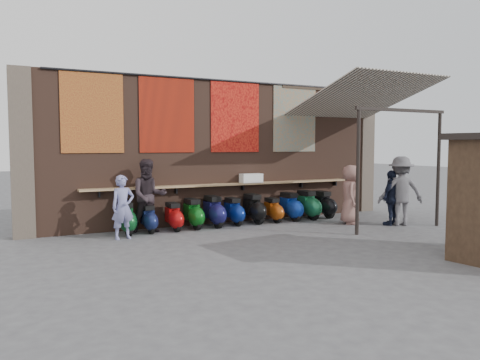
# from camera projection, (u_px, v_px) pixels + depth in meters

# --- Properties ---
(ground) EXTENTS (70.00, 70.00, 0.00)m
(ground) POSITION_uv_depth(u_px,v_px,m) (271.00, 238.00, 11.06)
(ground) COLOR #474749
(ground) RESTS_ON ground
(brick_wall) EXTENTS (10.00, 0.40, 4.00)m
(brick_wall) POSITION_uv_depth(u_px,v_px,m) (223.00, 152.00, 13.31)
(brick_wall) COLOR brown
(brick_wall) RESTS_ON ground
(pier_left) EXTENTS (0.50, 0.50, 4.00)m
(pier_left) POSITION_uv_depth(u_px,v_px,m) (21.00, 153.00, 10.97)
(pier_left) COLOR #4C4238
(pier_left) RESTS_ON ground
(pier_right) EXTENTS (0.50, 0.50, 4.00)m
(pier_right) POSITION_uv_depth(u_px,v_px,m) (363.00, 151.00, 15.66)
(pier_right) COLOR #4C4238
(pier_right) RESTS_ON ground
(eating_counter) EXTENTS (8.00, 0.32, 0.05)m
(eating_counter) POSITION_uv_depth(u_px,v_px,m) (228.00, 184.00, 13.05)
(eating_counter) COLOR #9E7A51
(eating_counter) RESTS_ON brick_wall
(shelf_box) EXTENTS (0.63, 0.29, 0.26)m
(shelf_box) POSITION_uv_depth(u_px,v_px,m) (251.00, 178.00, 13.33)
(shelf_box) COLOR white
(shelf_box) RESTS_ON eating_counter
(tapestry_redgold) EXTENTS (1.50, 0.02, 2.00)m
(tapestry_redgold) POSITION_uv_depth(u_px,v_px,m) (92.00, 112.00, 11.42)
(tapestry_redgold) COLOR maroon
(tapestry_redgold) RESTS_ON brick_wall
(tapestry_sun) EXTENTS (1.50, 0.02, 2.00)m
(tapestry_sun) POSITION_uv_depth(u_px,v_px,m) (167.00, 114.00, 12.28)
(tapestry_sun) COLOR red
(tapestry_sun) RESTS_ON brick_wall
(tapestry_orange) EXTENTS (1.50, 0.02, 2.00)m
(tapestry_orange) POSITION_uv_depth(u_px,v_px,m) (235.00, 117.00, 13.18)
(tapestry_orange) COLOR red
(tapestry_orange) RESTS_ON brick_wall
(tapestry_multi) EXTENTS (1.50, 0.02, 2.00)m
(tapestry_multi) POSITION_uv_depth(u_px,v_px,m) (295.00, 118.00, 14.08)
(tapestry_multi) COLOR teal
(tapestry_multi) RESTS_ON brick_wall
(hang_rail) EXTENTS (9.50, 0.06, 0.06)m
(hang_rail) POSITION_uv_depth(u_px,v_px,m) (226.00, 81.00, 12.96)
(hang_rail) COLOR black
(hang_rail) RESTS_ON brick_wall
(scooter_stool_0) EXTENTS (0.38, 0.84, 0.80)m
(scooter_stool_0) POSITION_uv_depth(u_px,v_px,m) (126.00, 218.00, 11.48)
(scooter_stool_0) COLOR #0F4D21
(scooter_stool_0) RESTS_ON ground
(scooter_stool_1) EXTENTS (0.32, 0.72, 0.69)m
(scooter_stool_1) POSITION_uv_depth(u_px,v_px,m) (149.00, 219.00, 11.75)
(scooter_stool_1) COLOR #141E4D
(scooter_stool_1) RESTS_ON ground
(scooter_stool_2) EXTENTS (0.34, 0.75, 0.71)m
(scooter_stool_2) POSITION_uv_depth(u_px,v_px,m) (174.00, 217.00, 12.00)
(scooter_stool_2) COLOR #B30D0D
(scooter_stool_2) RESTS_ON ground
(scooter_stool_3) EXTENTS (0.37, 0.82, 0.78)m
(scooter_stool_3) POSITION_uv_depth(u_px,v_px,m) (193.00, 214.00, 12.29)
(scooter_stool_3) COLOR #0D5B16
(scooter_stool_3) RESTS_ON ground
(scooter_stool_4) EXTENTS (0.39, 0.87, 0.82)m
(scooter_stool_4) POSITION_uv_depth(u_px,v_px,m) (214.00, 212.00, 12.56)
(scooter_stool_4) COLOR #16164F
(scooter_stool_4) RESTS_ON ground
(scooter_stool_5) EXTENTS (0.35, 0.78, 0.74)m
(scooter_stool_5) POSITION_uv_depth(u_px,v_px,m) (234.00, 211.00, 12.86)
(scooter_stool_5) COLOR navy
(scooter_stool_5) RESTS_ON ground
(scooter_stool_6) EXTENTS (0.38, 0.85, 0.81)m
(scooter_stool_6) POSITION_uv_depth(u_px,v_px,m) (254.00, 209.00, 13.14)
(scooter_stool_6) COLOR black
(scooter_stool_6) RESTS_ON ground
(scooter_stool_7) EXTENTS (0.32, 0.72, 0.68)m
(scooter_stool_7) POSITION_uv_depth(u_px,v_px,m) (273.00, 210.00, 13.35)
(scooter_stool_7) COLOR #9C400E
(scooter_stool_7) RESTS_ON ground
(scooter_stool_8) EXTENTS (0.38, 0.85, 0.81)m
(scooter_stool_8) POSITION_uv_depth(u_px,v_px,m) (290.00, 207.00, 13.63)
(scooter_stool_8) COLOR navy
(scooter_stool_8) RESTS_ON ground
(scooter_stool_9) EXTENTS (0.40, 0.88, 0.84)m
(scooter_stool_9) POSITION_uv_depth(u_px,v_px,m) (308.00, 205.00, 13.92)
(scooter_stool_9) COLOR #1A683E
(scooter_stool_9) RESTS_ON ground
(scooter_stool_10) EXTENTS (0.38, 0.83, 0.79)m
(scooter_stool_10) POSITION_uv_depth(u_px,v_px,m) (324.00, 204.00, 14.20)
(scooter_stool_10) COLOR black
(scooter_stool_10) RESTS_ON ground
(diner_left) EXTENTS (0.59, 0.44, 1.50)m
(diner_left) POSITION_uv_depth(u_px,v_px,m) (123.00, 207.00, 10.89)
(diner_left) COLOR #7D80B6
(diner_left) RESTS_ON ground
(diner_right) EXTENTS (0.96, 0.78, 1.85)m
(diner_right) POSITION_uv_depth(u_px,v_px,m) (149.00, 196.00, 11.70)
(diner_right) COLOR #2B2126
(diner_right) RESTS_ON ground
(shopper_navy) EXTENTS (0.96, 0.65, 1.51)m
(shopper_navy) POSITION_uv_depth(u_px,v_px,m) (392.00, 198.00, 12.78)
(shopper_navy) COLOR black
(shopper_navy) RESTS_ON ground
(shopper_grey) EXTENTS (1.40, 1.16, 1.89)m
(shopper_grey) POSITION_uv_depth(u_px,v_px,m) (401.00, 191.00, 12.74)
(shopper_grey) COLOR #5E5C62
(shopper_grey) RESTS_ON ground
(shopper_tan) EXTENTS (0.90, 0.96, 1.64)m
(shopper_tan) POSITION_uv_depth(u_px,v_px,m) (350.00, 195.00, 13.00)
(shopper_tan) COLOR #895F57
(shopper_tan) RESTS_ON ground
(stall_sign) EXTENTS (1.20, 0.20, 0.50)m
(stall_sign) POSITION_uv_depth(u_px,v_px,m) (476.00, 172.00, 9.41)
(stall_sign) COLOR gold
(stall_sign) RESTS_ON market_stall
(stall_shelf) EXTENTS (1.75, 0.33, 0.06)m
(stall_shelf) POSITION_uv_depth(u_px,v_px,m) (475.00, 212.00, 9.47)
(stall_shelf) COLOR #473321
(stall_shelf) RESTS_ON market_stall
(awning_canvas) EXTENTS (3.20, 3.28, 0.97)m
(awning_canvas) POSITION_uv_depth(u_px,v_px,m) (362.00, 97.00, 13.17)
(awning_canvas) COLOR beige
(awning_canvas) RESTS_ON brick_wall
(awning_ledger) EXTENTS (3.30, 0.08, 0.12)m
(awning_ledger) POSITION_uv_depth(u_px,v_px,m) (327.00, 89.00, 14.56)
(awning_ledger) COLOR #33261C
(awning_ledger) RESTS_ON brick_wall
(awning_header) EXTENTS (3.00, 0.08, 0.08)m
(awning_header) POSITION_uv_depth(u_px,v_px,m) (402.00, 110.00, 11.88)
(awning_header) COLOR black
(awning_header) RESTS_ON awning_post_left
(awning_post_left) EXTENTS (0.09, 0.09, 3.10)m
(awning_post_left) POSITION_uv_depth(u_px,v_px,m) (358.00, 172.00, 11.36)
(awning_post_left) COLOR black
(awning_post_left) RESTS_ON ground
(awning_post_right) EXTENTS (0.09, 0.09, 3.10)m
(awning_post_right) POSITION_uv_depth(u_px,v_px,m) (438.00, 169.00, 12.62)
(awning_post_right) COLOR black
(awning_post_right) RESTS_ON ground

